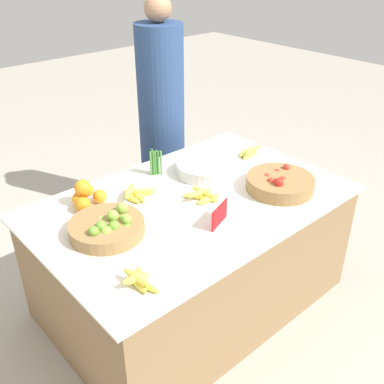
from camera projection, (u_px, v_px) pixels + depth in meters
The scene contains 13 objects.
ground_plane at pixel (192, 298), 2.64m from camera, with size 12.00×12.00×0.00m, color #ADA599.
market_table at pixel (192, 252), 2.47m from camera, with size 1.60×1.05×0.67m.
lime_bowl at pixel (107, 227), 2.03m from camera, with size 0.34×0.34×0.11m.
tomato_basket at pixel (280, 183), 2.39m from camera, with size 0.36×0.36×0.11m.
orange_pile at pixel (86, 196), 2.23m from camera, with size 0.19×0.14×0.14m.
metal_bowl at pixel (205, 168), 2.55m from camera, with size 0.32×0.32×0.07m.
price_sign at pixel (220, 215), 2.09m from camera, with size 0.15×0.06×0.10m.
veg_bundle at pixel (155, 163), 2.53m from camera, with size 0.06×0.06×0.15m.
banana_bunch_middle_right at pixel (136, 194), 2.32m from camera, with size 0.20×0.16×0.06m.
banana_bunch_back_center at pixel (203, 195), 2.30m from camera, with size 0.17×0.18×0.06m.
banana_bunch_front_left at pixel (249, 152), 2.77m from camera, with size 0.18×0.11×0.06m.
banana_bunch_front_center at pixel (140, 280), 1.73m from camera, with size 0.14×0.18×0.06m.
vendor_person at pixel (162, 123), 3.11m from camera, with size 0.31×0.31×1.55m.
Camera 1 is at (-1.32, -1.48, 1.85)m, focal length 42.00 mm.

